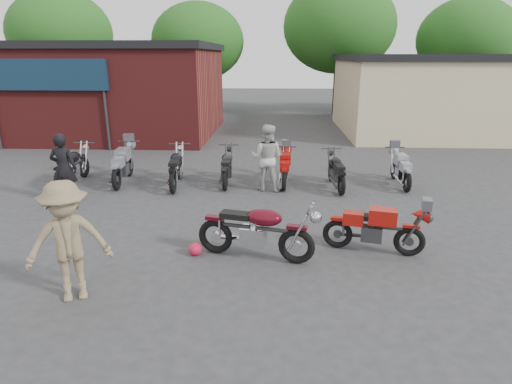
{
  "coord_description": "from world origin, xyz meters",
  "views": [
    {
      "loc": [
        0.1,
        -7.05,
        3.71
      ],
      "look_at": [
        -0.31,
        1.74,
        0.9
      ],
      "focal_mm": 30.0,
      "sensor_mm": 36.0,
      "label": 1
    }
  ],
  "objects_px": {
    "vintage_motorcycle": "(257,227)",
    "person_tan": "(68,242)",
    "person_light": "(267,158)",
    "row_bike_4": "(285,166)",
    "row_bike_5": "(336,169)",
    "helmet": "(195,249)",
    "person_dark": "(64,168)",
    "row_bike_3": "(227,165)",
    "sportbike": "(376,226)",
    "row_bike_6": "(401,167)",
    "row_bike_1": "(123,163)",
    "row_bike_0": "(72,164)",
    "row_bike_2": "(176,166)"
  },
  "relations": [
    {
      "from": "vintage_motorcycle",
      "to": "row_bike_6",
      "type": "xyz_separation_m",
      "value": [
        4.05,
        5.07,
        -0.09
      ]
    },
    {
      "from": "row_bike_1",
      "to": "row_bike_5",
      "type": "bearing_deg",
      "value": -97.5
    },
    {
      "from": "vintage_motorcycle",
      "to": "person_dark",
      "type": "distance_m",
      "value": 6.01
    },
    {
      "from": "row_bike_2",
      "to": "row_bike_6",
      "type": "bearing_deg",
      "value": -91.83
    },
    {
      "from": "row_bike_4",
      "to": "row_bike_6",
      "type": "relative_size",
      "value": 1.0
    },
    {
      "from": "person_tan",
      "to": "row_bike_0",
      "type": "distance_m",
      "value": 6.98
    },
    {
      "from": "helmet",
      "to": "row_bike_3",
      "type": "height_order",
      "value": "row_bike_3"
    },
    {
      "from": "helmet",
      "to": "row_bike_2",
      "type": "xyz_separation_m",
      "value": [
        -1.4,
        4.62,
        0.48
      ]
    },
    {
      "from": "vintage_motorcycle",
      "to": "row_bike_1",
      "type": "xyz_separation_m",
      "value": [
        -4.3,
        4.96,
        -0.03
      ]
    },
    {
      "from": "row_bike_5",
      "to": "person_tan",
      "type": "bearing_deg",
      "value": 137.19
    },
    {
      "from": "person_tan",
      "to": "row_bike_0",
      "type": "xyz_separation_m",
      "value": [
        -2.93,
        6.33,
        -0.38
      ]
    },
    {
      "from": "person_dark",
      "to": "row_bike_4",
      "type": "relative_size",
      "value": 0.98
    },
    {
      "from": "helmet",
      "to": "person_tan",
      "type": "distance_m",
      "value": 2.46
    },
    {
      "from": "person_light",
      "to": "person_tan",
      "type": "distance_m",
      "value": 6.62
    },
    {
      "from": "row_bike_3",
      "to": "row_bike_6",
      "type": "xyz_separation_m",
      "value": [
        5.19,
        0.06,
        -0.02
      ]
    },
    {
      "from": "person_light",
      "to": "row_bike_1",
      "type": "distance_m",
      "value": 4.43
    },
    {
      "from": "person_light",
      "to": "row_bike_5",
      "type": "xyz_separation_m",
      "value": [
        2.02,
        0.3,
        -0.39
      ]
    },
    {
      "from": "person_dark",
      "to": "row_bike_1",
      "type": "bearing_deg",
      "value": -115.81
    },
    {
      "from": "row_bike_3",
      "to": "row_bike_6",
      "type": "height_order",
      "value": "row_bike_3"
    },
    {
      "from": "person_light",
      "to": "row_bike_2",
      "type": "xyz_separation_m",
      "value": [
        -2.68,
        0.3,
        -0.34
      ]
    },
    {
      "from": "vintage_motorcycle",
      "to": "row_bike_4",
      "type": "distance_m",
      "value": 5.07
    },
    {
      "from": "sportbike",
      "to": "row_bike_1",
      "type": "distance_m",
      "value": 8.03
    },
    {
      "from": "row_bike_5",
      "to": "person_dark",
      "type": "bearing_deg",
      "value": 98.34
    },
    {
      "from": "row_bike_5",
      "to": "row_bike_2",
      "type": "bearing_deg",
      "value": 85.6
    },
    {
      "from": "sportbike",
      "to": "row_bike_4",
      "type": "height_order",
      "value": "same"
    },
    {
      "from": "row_bike_2",
      "to": "row_bike_4",
      "type": "xyz_separation_m",
      "value": [
        3.23,
        0.33,
        -0.06
      ]
    },
    {
      "from": "vintage_motorcycle",
      "to": "person_tan",
      "type": "xyz_separation_m",
      "value": [
        -2.85,
        -1.54,
        0.34
      ]
    },
    {
      "from": "sportbike",
      "to": "row_bike_5",
      "type": "bearing_deg",
      "value": 105.61
    },
    {
      "from": "row_bike_5",
      "to": "row_bike_0",
      "type": "bearing_deg",
      "value": 84.99
    },
    {
      "from": "row_bike_3",
      "to": "person_dark",
      "type": "bearing_deg",
      "value": 114.06
    },
    {
      "from": "sportbike",
      "to": "row_bike_3",
      "type": "xyz_separation_m",
      "value": [
        -3.43,
        4.62,
        0.02
      ]
    },
    {
      "from": "person_light",
      "to": "row_bike_1",
      "type": "xyz_separation_m",
      "value": [
        -4.38,
        0.56,
        -0.33
      ]
    },
    {
      "from": "helmet",
      "to": "person_dark",
      "type": "xyz_separation_m",
      "value": [
        -3.95,
        2.98,
        0.8
      ]
    },
    {
      "from": "row_bike_3",
      "to": "row_bike_4",
      "type": "bearing_deg",
      "value": -90.99
    },
    {
      "from": "vintage_motorcycle",
      "to": "person_light",
      "type": "xyz_separation_m",
      "value": [
        0.08,
        4.4,
        0.31
      ]
    },
    {
      "from": "person_light",
      "to": "row_bike_4",
      "type": "bearing_deg",
      "value": -118.74
    },
    {
      "from": "sportbike",
      "to": "vintage_motorcycle",
      "type": "bearing_deg",
      "value": -157.35
    },
    {
      "from": "vintage_motorcycle",
      "to": "row_bike_1",
      "type": "relative_size",
      "value": 1.04
    },
    {
      "from": "person_dark",
      "to": "row_bike_5",
      "type": "xyz_separation_m",
      "value": [
        7.26,
        1.64,
        -0.36
      ]
    },
    {
      "from": "person_light",
      "to": "sportbike",
      "type": "bearing_deg",
      "value": 130.7
    },
    {
      "from": "sportbike",
      "to": "row_bike_1",
      "type": "bearing_deg",
      "value": 158.31
    },
    {
      "from": "vintage_motorcycle",
      "to": "sportbike",
      "type": "height_order",
      "value": "vintage_motorcycle"
    },
    {
      "from": "person_tan",
      "to": "row_bike_2",
      "type": "height_order",
      "value": "person_tan"
    },
    {
      "from": "row_bike_5",
      "to": "row_bike_6",
      "type": "height_order",
      "value": "row_bike_5"
    },
    {
      "from": "person_tan",
      "to": "row_bike_5",
      "type": "distance_m",
      "value": 7.98
    },
    {
      "from": "row_bike_6",
      "to": "row_bike_4",
      "type": "bearing_deg",
      "value": 90.69
    },
    {
      "from": "person_dark",
      "to": "row_bike_4",
      "type": "distance_m",
      "value": 6.12
    },
    {
      "from": "vintage_motorcycle",
      "to": "person_tan",
      "type": "height_order",
      "value": "person_tan"
    },
    {
      "from": "person_light",
      "to": "person_dark",
      "type": "bearing_deg",
      "value": 26.11
    },
    {
      "from": "helmet",
      "to": "vintage_motorcycle",
      "type": "bearing_deg",
      "value": -3.95
    }
  ]
}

